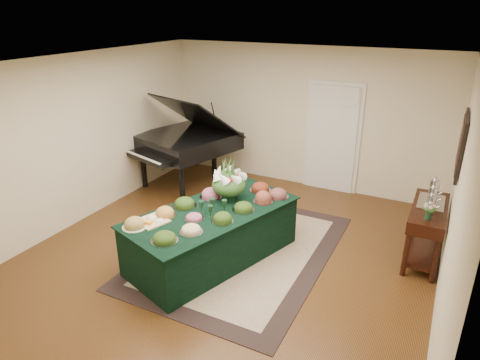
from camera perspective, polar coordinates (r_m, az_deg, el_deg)
The scene contains 14 objects.
ground at distance 6.35m, azimuth -1.24°, elevation -9.73°, with size 6.00×6.00×0.00m, color black.
area_rug at distance 6.41m, azimuth 0.20°, elevation -9.31°, with size 2.44×3.41×0.01m.
kitchen_doorway at distance 8.29m, azimuth 12.20°, elevation 5.38°, with size 1.05×0.07×2.10m.
buffet_table at distance 6.05m, azimuth -3.64°, elevation -7.30°, with size 1.85×2.67×0.76m.
food_platters at distance 5.89m, azimuth -3.53°, elevation -3.49°, with size 1.58×2.22×0.15m.
cutting_board at distance 5.68m, azimuth -11.53°, elevation -5.13°, with size 0.45×0.45×0.10m.
green_goblets at distance 5.77m, azimuth -3.74°, elevation -3.61°, with size 0.34×0.31×0.18m.
floral_centerpiece at distance 6.07m, azimuth -1.52°, elevation -0.08°, with size 0.50×0.50×0.50m.
grand_piano at distance 8.33m, azimuth -7.12°, elevation 5.16°, with size 2.00×2.12×1.84m.
wicker_basket at distance 7.74m, azimuth -2.08°, elevation -2.41°, with size 0.42×0.42×0.26m, color #AB8345.
mahogany_sideboard at distance 6.43m, azimuth 23.76°, elevation -4.83°, with size 0.45×1.22×0.83m.
tea_service at distance 6.42m, azimuth 24.27°, elevation -1.93°, with size 0.34×0.74×0.30m.
pink_bouquet at distance 5.92m, azimuth 23.94°, elevation -3.52°, with size 0.18×0.18×0.22m.
wall_painting at distance 6.04m, azimuth 27.45°, elevation 4.22°, with size 0.05×0.95×0.75m.
Camera 1 is at (2.56, -4.73, 3.37)m, focal length 32.00 mm.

